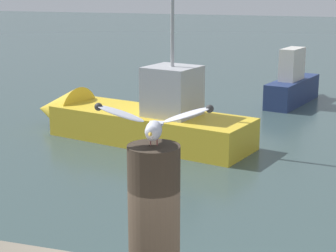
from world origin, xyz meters
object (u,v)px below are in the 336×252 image
at_px(mooring_post, 154,229).
at_px(boat_navy, 295,85).
at_px(seagull, 153,124).
at_px(boat_yellow, 124,117).

height_order(mooring_post, boat_navy, mooring_post).
bearing_deg(mooring_post, seagull, -76.57).
distance_m(mooring_post, seagull, 0.61).
height_order(seagull, boat_yellow, boat_yellow).
height_order(mooring_post, seagull, seagull).
bearing_deg(mooring_post, boat_navy, 92.66).
bearing_deg(boat_navy, boat_yellow, -122.13).
bearing_deg(boat_yellow, boat_navy, 57.87).
bearing_deg(mooring_post, boat_yellow, 113.42).
distance_m(seagull, boat_navy, 14.99).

